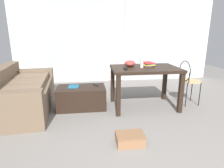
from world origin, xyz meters
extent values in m
plane|color=gray|center=(0.00, 1.40, 0.00)|extent=(8.63, 8.63, 0.00)
cube|color=silver|center=(0.00, 3.60, 1.23)|extent=(5.46, 0.10, 2.47)
cube|color=#B2B7BC|center=(-1.05, 3.51, 1.09)|extent=(1.64, 0.03, 2.17)
cube|color=#B2B7BC|center=(1.05, 3.51, 1.09)|extent=(1.64, 0.03, 2.17)
cube|color=brown|center=(-1.92, 1.64, 0.21)|extent=(1.03, 1.87, 0.43)
cube|color=brown|center=(-2.26, 1.61, 0.59)|extent=(0.35, 1.82, 0.32)
cube|color=brown|center=(-1.99, 2.44, 0.50)|extent=(0.90, 0.27, 0.15)
cube|color=brown|center=(-1.86, 0.84, 0.50)|extent=(0.90, 0.27, 0.15)
cube|color=#7D664F|center=(-1.91, 2.11, 0.48)|extent=(0.68, 0.50, 0.10)
cube|color=#7D664F|center=(-1.87, 1.64, 0.48)|extent=(0.68, 0.50, 0.10)
cube|color=#7D664F|center=(-1.84, 1.18, 0.48)|extent=(0.68, 0.50, 0.10)
cube|color=black|center=(-0.92, 1.60, 0.19)|extent=(0.86, 0.52, 0.39)
cube|color=black|center=(0.22, 1.50, 0.72)|extent=(1.17, 0.79, 0.05)
cube|color=black|center=(-0.31, 1.15, 0.35)|extent=(0.07, 0.07, 0.69)
cube|color=black|center=(0.76, 1.15, 0.35)|extent=(0.07, 0.07, 0.69)
cube|color=black|center=(-0.31, 1.84, 0.35)|extent=(0.07, 0.07, 0.69)
cube|color=black|center=(0.76, 1.84, 0.35)|extent=(0.07, 0.07, 0.69)
cylinder|color=tan|center=(1.12, 1.52, 0.45)|extent=(0.39, 0.39, 0.02)
cylinder|color=black|center=(1.26, 1.39, 0.22)|extent=(0.02, 0.02, 0.45)
cylinder|color=black|center=(1.26, 1.66, 0.22)|extent=(0.02, 0.02, 0.45)
cylinder|color=black|center=(0.99, 1.38, 0.22)|extent=(0.02, 0.02, 0.45)
cylinder|color=black|center=(0.99, 1.65, 0.22)|extent=(0.02, 0.02, 0.45)
torus|color=black|center=(0.99, 1.52, 0.65)|extent=(0.03, 0.38, 0.38)
cylinder|color=black|center=(0.99, 1.35, 0.56)|extent=(0.02, 0.02, 0.19)
cylinder|color=black|center=(0.99, 1.68, 0.56)|extent=(0.02, 0.02, 0.19)
cylinder|color=beige|center=(0.15, 1.47, 0.83)|extent=(0.06, 0.06, 0.17)
cylinder|color=beige|center=(0.15, 1.47, 0.93)|extent=(0.03, 0.03, 0.04)
ellipsoid|color=#9E3833|center=(-0.03, 1.61, 0.80)|extent=(0.20, 0.20, 0.11)
cube|color=#4C4C51|center=(0.31, 1.65, 0.75)|extent=(0.15, 0.23, 0.02)
cube|color=gold|center=(0.33, 1.66, 0.77)|extent=(0.26, 0.29, 0.02)
cube|color=#2D7F56|center=(0.33, 1.65, 0.78)|extent=(0.16, 0.23, 0.01)
cube|color=red|center=(0.32, 1.65, 0.80)|extent=(0.22, 0.27, 0.02)
cube|color=black|center=(-0.16, 1.36, 0.75)|extent=(0.04, 0.14, 0.02)
cube|color=#232326|center=(-0.65, 1.70, 0.40)|extent=(0.11, 0.16, 0.02)
cube|color=#1E668C|center=(-1.05, 1.64, 0.40)|extent=(0.19, 0.23, 0.01)
cube|color=#996B47|center=(-0.30, 0.32, 0.06)|extent=(0.34, 0.23, 0.12)
cube|color=brown|center=(-0.30, 0.32, 0.13)|extent=(0.35, 0.23, 0.02)
camera|label=1|loc=(-0.80, -1.71, 1.34)|focal=30.43mm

